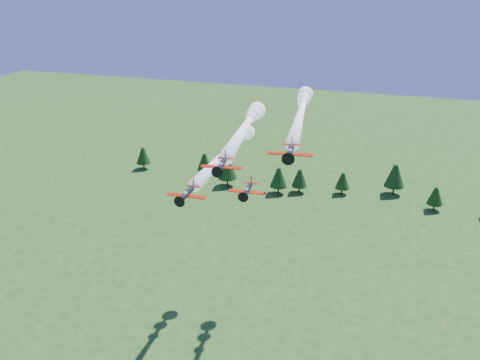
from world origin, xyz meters
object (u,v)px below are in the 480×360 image
(plane_left, at_px, (229,150))
(plane_slot, at_px, (247,190))
(plane_right, at_px, (301,111))
(plane_lead, at_px, (246,125))

(plane_left, bearing_deg, plane_slot, -63.75)
(plane_right, bearing_deg, plane_lead, -127.02)
(plane_slot, bearing_deg, plane_left, 114.09)
(plane_left, relative_size, plane_slot, 6.06)
(plane_left, bearing_deg, plane_lead, -58.78)
(plane_right, relative_size, plane_slot, 6.45)
(plane_right, distance_m, plane_slot, 24.87)
(plane_lead, xyz_separation_m, plane_right, (7.91, 14.70, 0.01))
(plane_slot, bearing_deg, plane_right, 71.09)
(plane_lead, relative_size, plane_right, 0.81)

